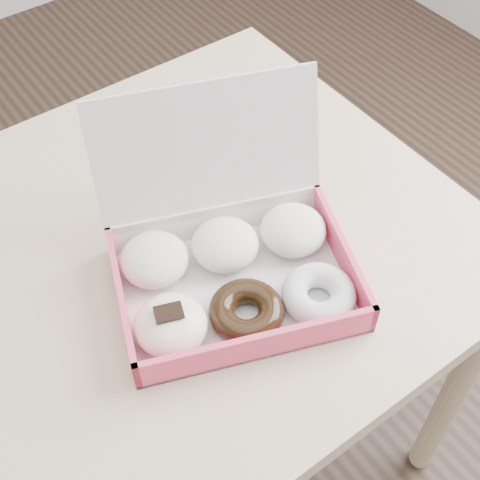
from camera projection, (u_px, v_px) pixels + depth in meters
ground at (144, 475)px, 1.56m from camera, size 4.00×4.00×0.00m
table at (96, 317)px, 1.04m from camera, size 1.20×0.80×0.75m
donut_box at (229, 263)px, 0.96m from camera, size 0.42×0.40×0.24m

